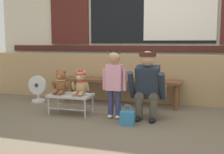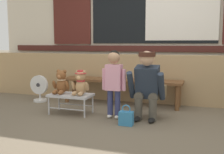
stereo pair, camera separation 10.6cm
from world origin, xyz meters
The scene contains 11 objects.
ground_plane centered at (0.00, 0.00, 0.00)m, with size 60.00×60.00×0.00m, color brown.
brick_low_wall centered at (0.00, 1.43, 0.42)m, with size 6.51×0.25×0.85m, color tan.
shop_facade centered at (0.00, 1.94, 1.65)m, with size 6.65×0.26×3.26m.
wooden_bench_long centered at (-0.38, 1.06, 0.37)m, with size 2.10×0.40×0.44m.
small_display_bench centered at (-0.90, 0.21, 0.27)m, with size 0.64×0.36×0.30m.
teddy_bear_plain centered at (-1.06, 0.21, 0.46)m, with size 0.28×0.26×0.36m.
teddy_bear_with_hat centered at (-0.74, 0.21, 0.47)m, with size 0.28×0.27×0.36m.
child_standing centered at (-0.21, 0.20, 0.59)m, with size 0.35×0.18×0.96m.
adult_crouching centered at (0.25, 0.31, 0.48)m, with size 0.50×0.49×0.95m.
handbag_on_ground centered at (0.05, -0.08, 0.10)m, with size 0.18×0.11×0.27m.
floor_fan centered at (-1.83, 0.79, 0.24)m, with size 0.34×0.24×0.48m.
Camera 2 is at (0.97, -3.37, 1.06)m, focal length 43.55 mm.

